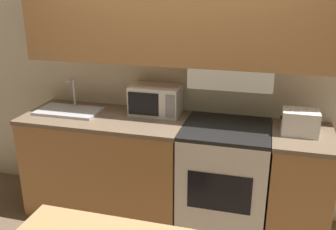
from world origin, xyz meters
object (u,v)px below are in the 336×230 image
at_px(toaster, 300,122).
at_px(sink_basin, 69,110).
at_px(stove_range, 224,178).
at_px(microwave, 156,100).

distance_m(toaster, sink_basin, 1.98).
relative_size(stove_range, microwave, 2.14).
xyz_separation_m(stove_range, sink_basin, (-1.42, 0.00, 0.49)).
xyz_separation_m(microwave, sink_basin, (-0.77, -0.17, -0.11)).
bearing_deg(toaster, sink_basin, -179.99).
relative_size(microwave, toaster, 1.55).
bearing_deg(microwave, toaster, -8.21).
height_order(microwave, sink_basin, sink_basin).
height_order(stove_range, toaster, toaster).
xyz_separation_m(microwave, toaster, (1.21, -0.17, -0.03)).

